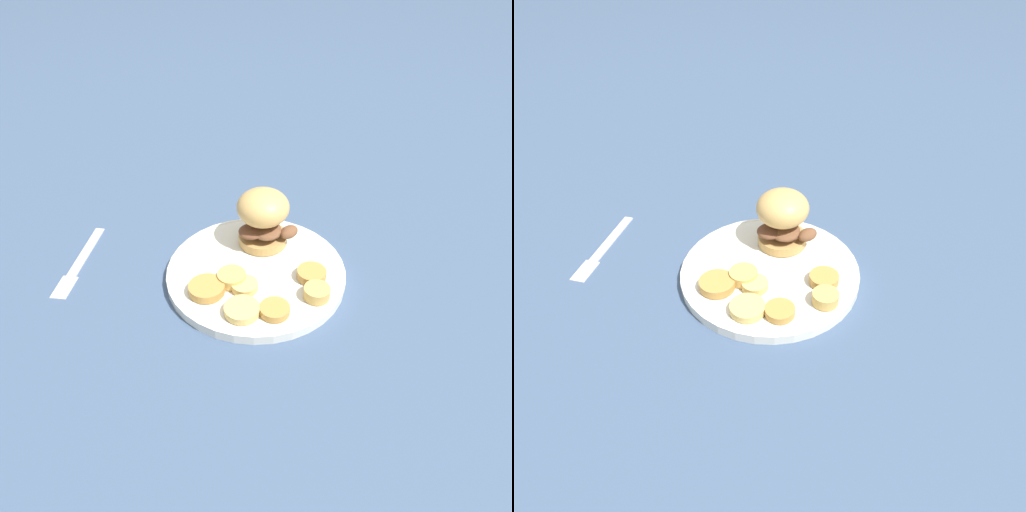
# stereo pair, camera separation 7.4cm
# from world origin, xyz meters

# --- Properties ---
(ground_plane) EXTENTS (4.00, 4.00, 0.00)m
(ground_plane) POSITION_xyz_m (0.00, 0.00, 0.00)
(ground_plane) COLOR #3D5170
(dinner_plate) EXTENTS (0.27, 0.27, 0.02)m
(dinner_plate) POSITION_xyz_m (0.00, 0.00, 0.01)
(dinner_plate) COLOR white
(dinner_plate) RESTS_ON ground_plane
(sandwich) EXTENTS (0.08, 0.10, 0.09)m
(sandwich) POSITION_xyz_m (0.07, -0.01, 0.07)
(sandwich) COLOR tan
(sandwich) RESTS_ON dinner_plate
(potato_round_0) EXTENTS (0.05, 0.05, 0.01)m
(potato_round_0) POSITION_xyz_m (-0.05, 0.07, 0.02)
(potato_round_0) COLOR #BC8942
(potato_round_0) RESTS_ON dinner_plate
(potato_round_1) EXTENTS (0.04, 0.04, 0.02)m
(potato_round_1) POSITION_xyz_m (-0.03, 0.03, 0.02)
(potato_round_1) COLOR tan
(potato_round_1) RESTS_ON dinner_plate
(potato_round_2) EXTENTS (0.04, 0.04, 0.01)m
(potato_round_2) POSITION_xyz_m (-0.04, 0.02, 0.02)
(potato_round_2) COLOR #DBB766
(potato_round_2) RESTS_ON dinner_plate
(potato_round_3) EXTENTS (0.05, 0.05, 0.01)m
(potato_round_3) POSITION_xyz_m (-0.09, 0.02, 0.02)
(potato_round_3) COLOR #DBB766
(potato_round_3) RESTS_ON dinner_plate
(potato_round_4) EXTENTS (0.04, 0.04, 0.01)m
(potato_round_4) POSITION_xyz_m (-0.02, -0.08, 0.02)
(potato_round_4) COLOR #BC8942
(potato_round_4) RESTS_ON dinner_plate
(potato_round_5) EXTENTS (0.04, 0.04, 0.01)m
(potato_round_5) POSITION_xyz_m (-0.09, -0.03, 0.02)
(potato_round_5) COLOR #BC8942
(potato_round_5) RESTS_ON dinner_plate
(potato_round_6) EXTENTS (0.04, 0.04, 0.02)m
(potato_round_6) POSITION_xyz_m (-0.06, -0.09, 0.02)
(potato_round_6) COLOR tan
(potato_round_6) RESTS_ON dinner_plate
(fork) EXTENTS (0.17, 0.04, 0.00)m
(fork) POSITION_xyz_m (0.03, 0.28, 0.00)
(fork) COLOR silver
(fork) RESTS_ON ground_plane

